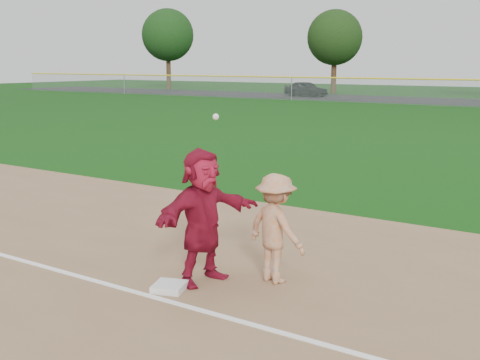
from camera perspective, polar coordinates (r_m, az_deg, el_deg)
The scene contains 8 objects.
ground at distance 9.21m, azimuth -5.22°, elevation -9.48°, with size 160.00×160.00×0.00m, color #0F400C.
foul_line at distance 8.63m, azimuth -8.59°, elevation -10.81°, with size 60.00×0.10×0.01m, color white.
first_base at distance 8.80m, azimuth -6.71°, elevation -10.02°, with size 0.43×0.43×0.10m, color silver.
base_runner at distance 8.80m, azimuth -3.59°, elevation -3.43°, with size 1.86×0.59×2.01m, color maroon.
car_left at distance 59.18m, azimuth 6.27°, elevation 8.60°, with size 1.76×4.37×1.49m, color black.
first_base_play at distance 8.87m, azimuth 3.41°, elevation -4.59°, with size 1.36×0.95×2.50m.
tree_0 at distance 76.81m, azimuth -6.86°, elevation 13.48°, with size 6.40×6.40×9.81m.
tree_1 at distance 65.76m, azimuth 8.98°, elevation 13.19°, with size 5.80×5.80×8.75m.
Camera 1 is at (5.42, -6.71, 3.22)m, focal length 45.00 mm.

